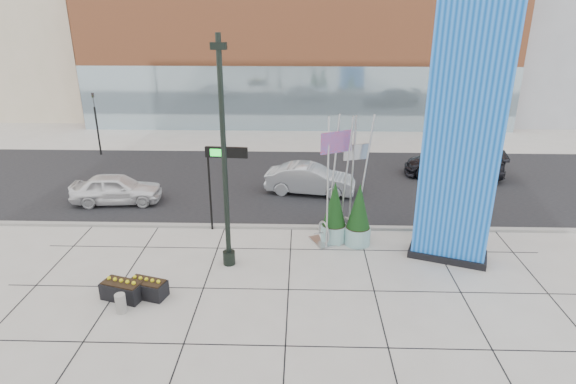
{
  "coord_description": "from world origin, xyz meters",
  "views": [
    {
      "loc": [
        1.42,
        -15.47,
        9.3
      ],
      "look_at": [
        0.9,
        2.0,
        2.51
      ],
      "focal_mm": 30.0,
      "sensor_mm": 36.0,
      "label": 1
    }
  ],
  "objects_px": {
    "lamp_post": "(225,179)",
    "overhead_street_sign": "(223,159)",
    "public_art_sculpture": "(341,209)",
    "concrete_bollard": "(121,303)",
    "car_white_west": "(117,189)",
    "blue_pylon": "(462,142)",
    "car_silver_mid": "(310,179)"
  },
  "relations": [
    {
      "from": "car_white_west",
      "to": "car_silver_mid",
      "type": "height_order",
      "value": "car_silver_mid"
    },
    {
      "from": "public_art_sculpture",
      "to": "car_silver_mid",
      "type": "xyz_separation_m",
      "value": [
        -1.21,
        5.35,
        -0.64
      ]
    },
    {
      "from": "blue_pylon",
      "to": "concrete_bollard",
      "type": "distance_m",
      "value": 13.02
    },
    {
      "from": "blue_pylon",
      "to": "overhead_street_sign",
      "type": "distance_m",
      "value": 9.48
    },
    {
      "from": "blue_pylon",
      "to": "lamp_post",
      "type": "height_order",
      "value": "blue_pylon"
    },
    {
      "from": "lamp_post",
      "to": "car_silver_mid",
      "type": "xyz_separation_m",
      "value": [
        3.21,
        7.6,
        -2.71
      ]
    },
    {
      "from": "lamp_post",
      "to": "overhead_street_sign",
      "type": "bearing_deg",
      "value": 100.32
    },
    {
      "from": "lamp_post",
      "to": "car_white_west",
      "type": "distance_m",
      "value": 9.23
    },
    {
      "from": "concrete_bollard",
      "to": "car_silver_mid",
      "type": "bearing_deg",
      "value": 60.01
    },
    {
      "from": "lamp_post",
      "to": "car_silver_mid",
      "type": "height_order",
      "value": "lamp_post"
    },
    {
      "from": "blue_pylon",
      "to": "car_silver_mid",
      "type": "bearing_deg",
      "value": 148.14
    },
    {
      "from": "public_art_sculpture",
      "to": "overhead_street_sign",
      "type": "relative_size",
      "value": 1.41
    },
    {
      "from": "concrete_bollard",
      "to": "car_white_west",
      "type": "xyz_separation_m",
      "value": [
        -3.45,
        9.2,
        0.41
      ]
    },
    {
      "from": "lamp_post",
      "to": "car_silver_mid",
      "type": "relative_size",
      "value": 1.83
    },
    {
      "from": "blue_pylon",
      "to": "concrete_bollard",
      "type": "height_order",
      "value": "blue_pylon"
    },
    {
      "from": "public_art_sculpture",
      "to": "concrete_bollard",
      "type": "height_order",
      "value": "public_art_sculpture"
    },
    {
      "from": "car_silver_mid",
      "to": "public_art_sculpture",
      "type": "bearing_deg",
      "value": -157.91
    },
    {
      "from": "car_silver_mid",
      "to": "overhead_street_sign",
      "type": "bearing_deg",
      "value": 149.79
    },
    {
      "from": "public_art_sculpture",
      "to": "overhead_street_sign",
      "type": "bearing_deg",
      "value": 147.18
    },
    {
      "from": "public_art_sculpture",
      "to": "car_white_west",
      "type": "relative_size",
      "value": 1.23
    },
    {
      "from": "car_silver_mid",
      "to": "car_white_west",
      "type": "bearing_deg",
      "value": 108.99
    },
    {
      "from": "lamp_post",
      "to": "blue_pylon",
      "type": "bearing_deg",
      "value": 5.26
    },
    {
      "from": "blue_pylon",
      "to": "concrete_bollard",
      "type": "bearing_deg",
      "value": -140.75
    },
    {
      "from": "concrete_bollard",
      "to": "public_art_sculpture",
      "type": "bearing_deg",
      "value": 36.31
    },
    {
      "from": "blue_pylon",
      "to": "car_silver_mid",
      "type": "xyz_separation_m",
      "value": [
        -5.33,
        6.82,
        -3.93
      ]
    },
    {
      "from": "concrete_bollard",
      "to": "overhead_street_sign",
      "type": "distance_m",
      "value": 7.37
    },
    {
      "from": "public_art_sculpture",
      "to": "car_white_west",
      "type": "bearing_deg",
      "value": 137.55
    },
    {
      "from": "lamp_post",
      "to": "overhead_street_sign",
      "type": "height_order",
      "value": "lamp_post"
    },
    {
      "from": "blue_pylon",
      "to": "car_silver_mid",
      "type": "height_order",
      "value": "blue_pylon"
    },
    {
      "from": "concrete_bollard",
      "to": "car_white_west",
      "type": "bearing_deg",
      "value": 110.58
    },
    {
      "from": "lamp_post",
      "to": "public_art_sculpture",
      "type": "xyz_separation_m",
      "value": [
        4.42,
        2.25,
        -2.07
      ]
    },
    {
      "from": "blue_pylon",
      "to": "car_white_west",
      "type": "distance_m",
      "value": 16.39
    }
  ]
}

